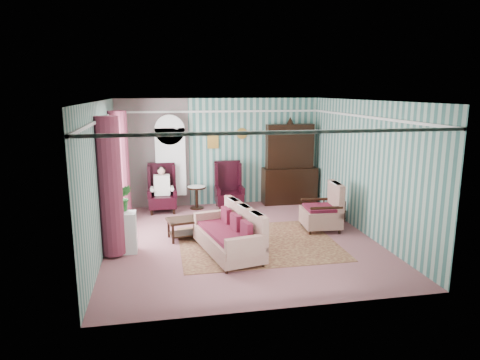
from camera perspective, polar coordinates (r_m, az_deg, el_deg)
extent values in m
plane|color=#93565C|center=(9.16, 0.11, -7.92)|extent=(6.00, 6.00, 0.00)
cube|color=#386760|center=(11.70, -2.66, 3.74)|extent=(5.50, 0.02, 2.90)
cube|color=#386760|center=(5.94, 5.59, -4.32)|extent=(5.50, 0.02, 2.90)
cube|color=#386760|center=(8.70, -17.97, 0.34)|extent=(0.02, 6.00, 2.90)
cube|color=#386760|center=(9.67, 16.33, 1.55)|extent=(0.02, 6.00, 2.90)
cube|color=white|center=(8.62, 0.12, 10.53)|extent=(5.50, 6.00, 0.02)
cube|color=#944B60|center=(11.58, -11.52, 3.42)|extent=(1.90, 0.01, 2.90)
cube|color=silver|center=(8.64, 0.12, 8.21)|extent=(5.50, 6.00, 0.05)
cube|color=white|center=(9.26, -17.38, 1.68)|extent=(0.04, 1.50, 1.90)
cylinder|color=maroon|center=(8.26, -16.93, -0.89)|extent=(0.44, 0.44, 2.60)
cylinder|color=maroon|center=(10.31, -15.74, 1.64)|extent=(0.44, 0.44, 2.60)
cube|color=#B2762F|center=(11.61, -3.64, 5.15)|extent=(0.30, 0.03, 0.38)
cube|color=silver|center=(11.48, -9.22, 1.77)|extent=(0.80, 0.28, 2.24)
cube|color=black|center=(11.89, 6.66, 2.48)|extent=(1.50, 0.56, 2.36)
cube|color=black|center=(11.19, -10.35, -1.11)|extent=(0.76, 0.80, 1.25)
cube|color=black|center=(11.33, -1.48, -0.76)|extent=(0.76, 0.80, 1.25)
cylinder|color=black|center=(11.45, -5.79, -2.36)|extent=(0.50, 0.50, 0.60)
cube|color=black|center=(10.61, 12.42, -3.90)|extent=(0.45, 0.38, 0.54)
cube|color=white|center=(8.64, -15.45, -6.80)|extent=(0.55, 0.35, 0.80)
cube|color=#511B1C|center=(8.94, 2.38, -8.39)|extent=(3.20, 2.60, 0.01)
cube|color=beige|center=(8.23, -1.64, -6.74)|extent=(1.38, 2.05, 0.95)
cube|color=beige|center=(9.82, 10.74, -3.96)|extent=(0.94, 0.94, 0.92)
cube|color=black|center=(9.23, -6.74, -6.40)|extent=(1.01, 0.69, 0.44)
imported|color=#1E4916|center=(8.40, -16.37, -3.21)|extent=(0.42, 0.39, 0.37)
imported|color=#1A561B|center=(8.59, -15.22, -2.32)|extent=(0.31, 0.26, 0.52)
imported|color=#1D591C|center=(8.52, -16.42, -2.81)|extent=(0.31, 0.31, 0.43)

